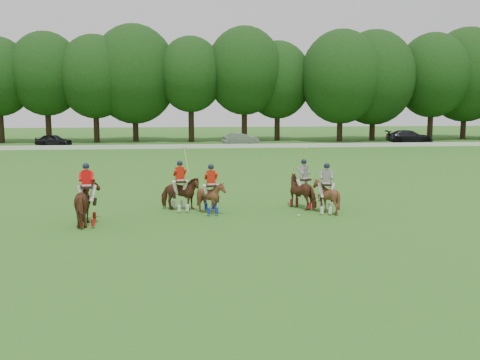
{
  "coord_description": "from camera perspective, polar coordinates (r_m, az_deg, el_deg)",
  "views": [
    {
      "loc": [
        -1.14,
        -18.81,
        4.72
      ],
      "look_at": [
        1.34,
        4.2,
        1.4
      ],
      "focal_mm": 40.0,
      "sensor_mm": 36.0,
      "label": 1
    }
  ],
  "objects": [
    {
      "name": "boundary_rail",
      "position": [
        57.0,
        -4.99,
        3.6
      ],
      "size": [
        120.0,
        0.1,
        0.44
      ],
      "primitive_type": "cube",
      "color": "white",
      "rests_on": "ground"
    },
    {
      "name": "car_right",
      "position": [
        67.08,
        17.6,
        4.42
      ],
      "size": [
        5.71,
        2.99,
        1.58
      ],
      "primitive_type": "imported",
      "rotation": [
        0.0,
        0.0,
        1.42
      ],
      "color": "black",
      "rests_on": "ground"
    },
    {
      "name": "car_left",
      "position": [
        63.08,
        -19.25,
        4.03
      ],
      "size": [
        4.19,
        2.3,
        1.35
      ],
      "primitive_type": "imported",
      "rotation": [
        0.0,
        0.0,
        1.38
      ],
      "color": "black",
      "rests_on": "ground"
    },
    {
      "name": "polo_red_c",
      "position": [
        23.06,
        -3.1,
        -1.75
      ],
      "size": [
        1.23,
        1.37,
        2.15
      ],
      "color": "#492813",
      "rests_on": "ground"
    },
    {
      "name": "polo_red_a",
      "position": [
        21.69,
        -15.97,
        -2.32
      ],
      "size": [
        1.32,
        2.16,
        2.43
      ],
      "color": "#492813",
      "rests_on": "ground"
    },
    {
      "name": "polo_stripe_b",
      "position": [
        23.47,
        9.17,
        -1.64
      ],
      "size": [
        1.45,
        1.56,
        2.17
      ],
      "color": "#492813",
      "rests_on": "ground"
    },
    {
      "name": "tree_line",
      "position": [
        66.96,
        -5.03,
        11.13
      ],
      "size": [
        117.98,
        14.32,
        14.75
      ],
      "color": "black",
      "rests_on": "ground"
    },
    {
      "name": "car_mid",
      "position": [
        61.81,
        0.07,
        4.41
      ],
      "size": [
        4.32,
        2.27,
        1.35
      ],
      "primitive_type": "imported",
      "rotation": [
        0.0,
        0.0,
        1.78
      ],
      "color": "gray",
      "rests_on": "ground"
    },
    {
      "name": "polo_stripe_a",
      "position": [
        24.37,
        6.78,
        -1.14
      ],
      "size": [
        1.7,
        1.95,
        2.78
      ],
      "color": "#492813",
      "rests_on": "ground"
    },
    {
      "name": "ground",
      "position": [
        19.43,
        -2.61,
        -5.91
      ],
      "size": [
        180.0,
        180.0,
        0.0
      ],
      "primitive_type": "plane",
      "color": "#31611B",
      "rests_on": "ground"
    },
    {
      "name": "polo_ball",
      "position": [
        22.72,
        6.26,
        -3.76
      ],
      "size": [
        0.09,
        0.09,
        0.09
      ],
      "primitive_type": "sphere",
      "color": "white",
      "rests_on": "ground"
    },
    {
      "name": "polo_red_b",
      "position": [
        23.81,
        -6.4,
        -1.39
      ],
      "size": [
        1.75,
        1.59,
        2.77
      ],
      "color": "#492813",
      "rests_on": "ground"
    }
  ]
}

